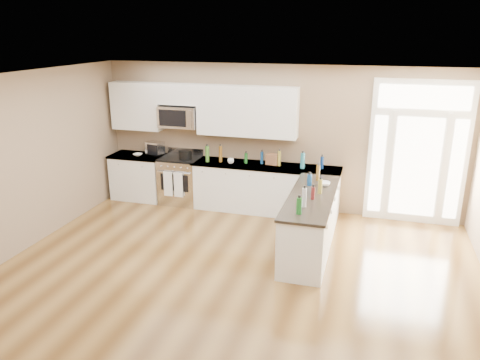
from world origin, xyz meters
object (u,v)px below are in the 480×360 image
(peninsula_cabinet, at_px, (310,225))
(stockpot, at_px, (185,154))
(kitchen_range, at_px, (181,180))
(toaster_oven, at_px, (155,148))

(peninsula_cabinet, xyz_separation_m, stockpot, (-2.70, 1.38, 0.62))
(peninsula_cabinet, relative_size, kitchen_range, 2.15)
(peninsula_cabinet, distance_m, kitchen_range, 3.19)
(stockpot, bearing_deg, toaster_oven, 166.28)
(stockpot, xyz_separation_m, toaster_oven, (-0.74, 0.18, 0.03))
(stockpot, distance_m, toaster_oven, 0.76)
(toaster_oven, bearing_deg, kitchen_range, 2.54)
(peninsula_cabinet, height_order, kitchen_range, kitchen_range)
(kitchen_range, distance_m, stockpot, 0.59)
(stockpot, bearing_deg, peninsula_cabinet, -27.00)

